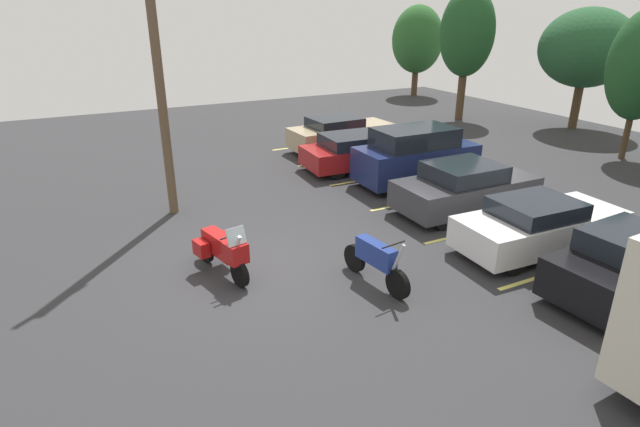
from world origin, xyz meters
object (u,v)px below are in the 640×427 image
motorcycle_touring (223,249)px  car_red (364,151)px  car_charcoal (465,188)px  utility_pole (155,47)px  car_navy (416,156)px  car_tan (341,134)px  car_white (539,225)px  car_black (636,265)px  motorcycle_second (376,260)px

motorcycle_touring → car_red: bearing=128.3°
car_charcoal → utility_pole: 9.72m
car_navy → car_charcoal: car_navy is taller
car_tan → utility_pole: bearing=-63.7°
motorcycle_touring → car_navy: size_ratio=0.51×
car_tan → utility_pole: 9.83m
car_red → car_white: size_ratio=1.10×
car_red → car_black: size_ratio=1.14×
motorcycle_touring → utility_pole: (-4.49, -0.19, 4.16)m
car_navy → utility_pole: (-1.10, -8.16, 3.82)m
car_navy → car_tan: bearing=-178.5°
car_red → car_charcoal: size_ratio=1.13×
car_navy → utility_pole: 9.07m
motorcycle_second → car_charcoal: (-2.56, 4.82, 0.14)m
motorcycle_second → car_navy: car_navy is taller
car_navy → car_black: 8.29m
car_red → car_black: 10.70m
car_black → utility_pole: (-9.38, -7.79, 4.09)m
motorcycle_second → car_navy: (-5.38, 5.07, 0.40)m
car_tan → car_white: bearing=-1.5°
motorcycle_second → car_red: (-7.80, 4.47, 0.09)m
utility_pole → motorcycle_second: bearing=25.5°
car_navy → car_black: car_navy is taller
motorcycle_touring → car_white: size_ratio=0.48×
car_tan → car_black: 13.34m
motorcycle_second → car_red: 8.99m
motorcycle_second → car_white: (0.38, 4.65, 0.08)m
motorcycle_second → car_white: size_ratio=0.48×
motorcycle_touring → car_black: (4.88, 7.60, 0.08)m
car_red → car_navy: bearing=13.7°
car_red → car_charcoal: car_charcoal is taller
car_white → car_black: 2.52m
motorcycle_touring → car_tan: bearing=137.2°
car_charcoal → car_black: size_ratio=1.00×
motorcycle_second → utility_pole: (-6.47, -3.09, 4.22)m
motorcycle_touring → car_navy: car_navy is taller
car_tan → car_red: bearing=-9.8°
car_white → motorcycle_touring: bearing=-107.4°
car_tan → car_black: size_ratio=1.06×
car_black → motorcycle_touring: bearing=-122.7°
car_charcoal → utility_pole: bearing=-116.4°
car_tan → car_navy: (5.06, 0.14, 0.26)m
motorcycle_touring → car_navy: (-3.40, 7.97, 0.34)m
car_black → car_navy: bearing=177.5°
car_navy → car_red: bearing=-166.3°
car_tan → car_navy: bearing=1.5°
motorcycle_touring → motorcycle_second: size_ratio=1.00×
motorcycle_touring → car_white: 7.91m
motorcycle_second → car_red: size_ratio=0.43×
car_red → car_charcoal: bearing=3.7°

